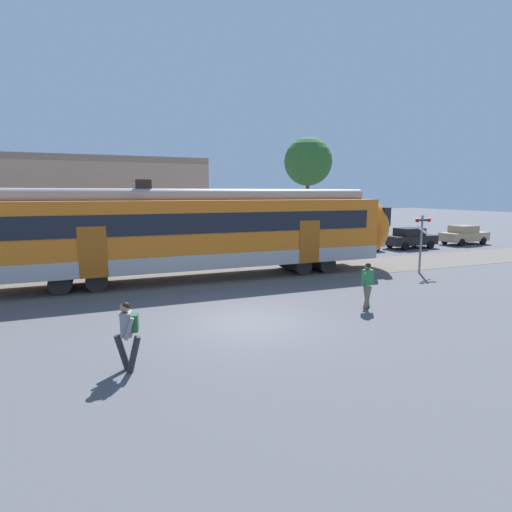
{
  "coord_description": "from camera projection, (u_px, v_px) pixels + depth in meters",
  "views": [
    {
      "loc": [
        -4.24,
        -11.72,
        4.11
      ],
      "look_at": [
        1.55,
        3.16,
        1.6
      ],
      "focal_mm": 28.0,
      "sensor_mm": 36.0,
      "label": 1
    }
  ],
  "objects": [
    {
      "name": "ground_plane",
      "position": [
        247.0,
        321.0,
        12.95
      ],
      "size": [
        160.0,
        160.0,
        0.0
      ],
      "primitive_type": "plane",
      "color": "#515156"
    },
    {
      "name": "pedestrian_grey",
      "position": [
        128.0,
        330.0,
        9.2
      ],
      "size": [
        0.62,
        0.6,
        1.67
      ],
      "color": "#28282D",
      "rests_on": "ground"
    },
    {
      "name": "pedestrian_green",
      "position": [
        367.0,
        282.0,
        14.31
      ],
      "size": [
        0.53,
        0.65,
        1.67
      ],
      "color": "#6B6051",
      "rests_on": "ground"
    },
    {
      "name": "parked_car_silver",
      "position": [
        355.0,
        241.0,
        28.47
      ],
      "size": [
        4.07,
        1.9,
        1.54
      ],
      "color": "#B7BABF",
      "rests_on": "ground"
    },
    {
      "name": "parked_car_black",
      "position": [
        410.0,
        238.0,
        30.06
      ],
      "size": [
        4.07,
        1.9,
        1.54
      ],
      "color": "black",
      "rests_on": "ground"
    },
    {
      "name": "parked_car_tan",
      "position": [
        464.0,
        235.0,
        32.4
      ],
      "size": [
        4.08,
        1.91,
        1.54
      ],
      "color": "tan",
      "rests_on": "ground"
    },
    {
      "name": "crossing_signal",
      "position": [
        422.0,
        235.0,
        20.58
      ],
      "size": [
        0.96,
        0.21,
        3.0
      ],
      "color": "gray",
      "rests_on": "ground"
    },
    {
      "name": "background_building",
      "position": [
        46.0,
        208.0,
        25.38
      ],
      "size": [
        20.02,
        5.0,
        9.2
      ],
      "color": "gray",
      "rests_on": "ground"
    },
    {
      "name": "street_tree_right",
      "position": [
        308.0,
        162.0,
        35.28
      ],
      "size": [
        4.23,
        4.23,
        9.01
      ],
      "color": "brown",
      "rests_on": "ground"
    }
  ]
}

